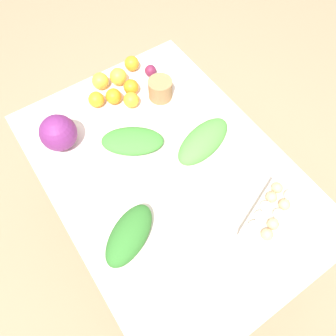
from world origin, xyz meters
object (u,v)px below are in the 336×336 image
(orange_1, at_px, (131,87))
(orange_5, at_px, (100,81))
(beet_root, at_px, (151,71))
(orange_2, at_px, (96,100))
(egg_carton, at_px, (270,213))
(orange_3, at_px, (113,96))
(paper_bag, at_px, (160,89))
(orange_4, at_px, (132,63))
(greens_bunch_dandelion, at_px, (129,235))
(greens_bunch_scallion, at_px, (133,141))
(greens_bunch_chard, at_px, (203,141))
(orange_0, at_px, (118,77))
(cabbage_purple, at_px, (58,133))
(orange_6, at_px, (131,100))

(orange_1, relative_size, orange_5, 0.91)
(beet_root, distance_m, orange_2, 0.31)
(egg_carton, bearing_deg, beet_root, 67.36)
(orange_2, relative_size, orange_3, 0.99)
(orange_2, bearing_deg, orange_1, -97.91)
(paper_bag, height_order, orange_4, paper_bag)
(orange_4, bearing_deg, beet_root, -147.86)
(greens_bunch_dandelion, relative_size, orange_2, 3.48)
(orange_4, bearing_deg, paper_bag, -175.68)
(egg_carton, distance_m, greens_bunch_dandelion, 0.54)
(greens_bunch_scallion, relative_size, orange_2, 3.64)
(orange_3, bearing_deg, beet_root, -78.21)
(greens_bunch_chard, xyz_separation_m, orange_4, (0.58, 0.01, -0.01))
(greens_bunch_chard, bearing_deg, orange_5, 19.37)
(orange_5, bearing_deg, orange_0, -105.87)
(greens_bunch_chard, bearing_deg, orange_2, 29.59)
(greens_bunch_scallion, bearing_deg, orange_0, -20.75)
(egg_carton, height_order, greens_bunch_chard, egg_carton)
(orange_5, bearing_deg, orange_2, 141.71)
(greens_bunch_chard, bearing_deg, paper_bag, -1.54)
(cabbage_purple, bearing_deg, orange_2, -64.47)
(cabbage_purple, bearing_deg, orange_0, -65.63)
(orange_5, bearing_deg, cabbage_purple, 123.54)
(greens_bunch_dandelion, xyz_separation_m, greens_bunch_chard, (0.18, -0.47, 0.00))
(orange_1, height_order, orange_3, orange_3)
(cabbage_purple, relative_size, orange_3, 2.10)
(paper_bag, bearing_deg, orange_1, 45.52)
(greens_bunch_chard, bearing_deg, orange_3, 23.57)
(greens_bunch_dandelion, bearing_deg, orange_4, -31.64)
(greens_bunch_chard, xyz_separation_m, orange_2, (0.47, 0.27, -0.01))
(paper_bag, xyz_separation_m, beet_root, (0.15, -0.04, -0.02))
(paper_bag, distance_m, greens_bunch_scallion, 0.31)
(cabbage_purple, bearing_deg, orange_6, -87.49)
(cabbage_purple, height_order, beet_root, cabbage_purple)
(beet_root, bearing_deg, egg_carton, 177.73)
(paper_bag, distance_m, orange_3, 0.22)
(paper_bag, height_order, greens_bunch_scallion, paper_bag)
(greens_bunch_dandelion, xyz_separation_m, orange_3, (0.62, -0.28, -0.01))
(beet_root, relative_size, orange_0, 0.69)
(egg_carton, bearing_deg, greens_bunch_dandelion, 134.53)
(greens_bunch_chard, height_order, greens_bunch_scallion, greens_bunch_chard)
(greens_bunch_dandelion, height_order, orange_2, greens_bunch_dandelion)
(orange_3, bearing_deg, paper_bag, -115.31)
(beet_root, distance_m, orange_6, 0.21)
(orange_5, bearing_deg, greens_bunch_chard, -160.63)
(greens_bunch_dandelion, bearing_deg, orange_5, -20.66)
(cabbage_purple, height_order, greens_bunch_dandelion, cabbage_purple)
(egg_carton, bearing_deg, cabbage_purple, 103.23)
(orange_6, bearing_deg, greens_bunch_dandelion, 148.35)
(beet_root, xyz_separation_m, orange_3, (-0.05, 0.24, 0.01))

